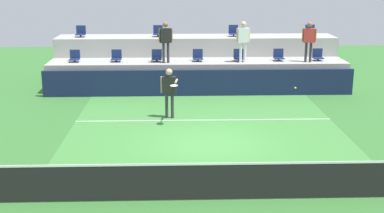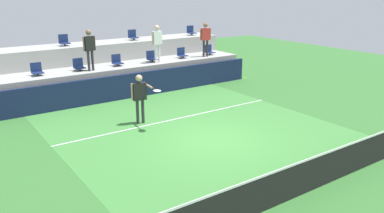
% 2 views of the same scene
% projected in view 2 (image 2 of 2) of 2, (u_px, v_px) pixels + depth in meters
% --- Properties ---
extents(ground_plane, '(40.00, 40.00, 0.00)m').
position_uv_depth(ground_plane, '(213.00, 139.00, 12.74)').
color(ground_plane, '#336B2D').
extents(court_inner_paint, '(9.00, 10.00, 0.01)m').
position_uv_depth(court_inner_paint, '(195.00, 130.00, 13.52)').
color(court_inner_paint, '#3D7F38').
rests_on(court_inner_paint, ground_plane).
extents(court_service_line, '(9.00, 0.06, 0.00)m').
position_uv_depth(court_service_line, '(174.00, 119.00, 14.62)').
color(court_service_line, white).
rests_on(court_service_line, ground_plane).
extents(tennis_net, '(10.48, 0.08, 1.07)m').
position_uv_depth(tennis_net, '(315.00, 171.00, 9.45)').
color(tennis_net, black).
rests_on(tennis_net, ground_plane).
extents(sponsor_backboard, '(13.00, 0.16, 1.10)m').
position_uv_depth(sponsor_backboard, '(130.00, 86.00, 17.28)').
color(sponsor_backboard, '#141E42').
rests_on(sponsor_backboard, ground_plane).
extents(seating_tier_lower, '(13.00, 1.80, 1.25)m').
position_uv_depth(seating_tier_lower, '(117.00, 79.00, 18.28)').
color(seating_tier_lower, '#9E9E99').
rests_on(seating_tier_lower, ground_plane).
extents(seating_tier_upper, '(13.00, 1.80, 2.10)m').
position_uv_depth(seating_tier_upper, '(102.00, 64.00, 19.56)').
color(seating_tier_upper, '#9E9E99').
rests_on(seating_tier_upper, ground_plane).
extents(stadium_chair_lower_left, '(0.44, 0.40, 0.52)m').
position_uv_depth(stadium_chair_lower_left, '(37.00, 70.00, 16.05)').
color(stadium_chair_lower_left, '#2D2D33').
rests_on(stadium_chair_lower_left, seating_tier_lower).
extents(stadium_chair_lower_mid_left, '(0.44, 0.40, 0.52)m').
position_uv_depth(stadium_chair_lower_mid_left, '(79.00, 65.00, 17.00)').
color(stadium_chair_lower_mid_left, '#2D2D33').
rests_on(stadium_chair_lower_mid_left, seating_tier_lower).
extents(stadium_chair_lower_center, '(0.44, 0.40, 0.52)m').
position_uv_depth(stadium_chair_lower_center, '(117.00, 61.00, 17.98)').
color(stadium_chair_lower_center, '#2D2D33').
rests_on(stadium_chair_lower_center, seating_tier_lower).
extents(stadium_chair_lower_mid_right, '(0.44, 0.40, 0.52)m').
position_uv_depth(stadium_chair_lower_mid_right, '(151.00, 57.00, 18.96)').
color(stadium_chair_lower_mid_right, '#2D2D33').
rests_on(stadium_chair_lower_mid_right, seating_tier_lower).
extents(stadium_chair_lower_right, '(0.44, 0.40, 0.52)m').
position_uv_depth(stadium_chair_lower_right, '(182.00, 54.00, 19.92)').
color(stadium_chair_lower_right, '#2D2D33').
rests_on(stadium_chair_lower_right, seating_tier_lower).
extents(stadium_chair_lower_far_right, '(0.44, 0.40, 0.52)m').
position_uv_depth(stadium_chair_lower_far_right, '(209.00, 51.00, 20.86)').
color(stadium_chair_lower_far_right, '#2D2D33').
rests_on(stadium_chair_lower_far_right, seating_tier_lower).
extents(stadium_chair_upper_left, '(0.44, 0.40, 0.52)m').
position_uv_depth(stadium_chair_upper_left, '(64.00, 41.00, 18.17)').
color(stadium_chair_upper_left, '#2D2D33').
rests_on(stadium_chair_upper_left, seating_tier_upper).
extents(stadium_chair_upper_right, '(0.44, 0.40, 0.52)m').
position_uv_depth(stadium_chair_upper_right, '(133.00, 36.00, 20.09)').
color(stadium_chair_upper_right, '#2D2D33').
rests_on(stadium_chair_upper_right, seating_tier_upper).
extents(stadium_chair_upper_far_right, '(0.44, 0.40, 0.52)m').
position_uv_depth(stadium_chair_upper_far_right, '(191.00, 31.00, 22.07)').
color(stadium_chair_upper_far_right, '#2D2D33').
rests_on(stadium_chair_upper_far_right, seating_tier_upper).
extents(tennis_player, '(0.63, 1.27, 1.80)m').
position_uv_depth(tennis_player, '(140.00, 94.00, 13.87)').
color(tennis_player, '#2D2D33').
rests_on(tennis_player, ground_plane).
extents(spectator_leaning_on_rail, '(0.61, 0.28, 1.76)m').
position_uv_depth(spectator_leaning_on_rail, '(89.00, 46.00, 16.67)').
color(spectator_leaning_on_rail, '#2D2D33').
rests_on(spectator_leaning_on_rail, seating_tier_lower).
extents(spectator_in_grey, '(0.61, 0.27, 1.76)m').
position_uv_depth(spectator_in_grey, '(157.00, 40.00, 18.47)').
color(spectator_in_grey, white).
rests_on(spectator_in_grey, seating_tier_lower).
extents(spectator_in_white, '(0.60, 0.27, 1.73)m').
position_uv_depth(spectator_in_white, '(206.00, 36.00, 20.03)').
color(spectator_in_white, '#2D2D33').
rests_on(spectator_in_white, seating_tier_lower).
extents(tennis_ball, '(0.07, 0.07, 0.07)m').
position_uv_depth(tennis_ball, '(245.00, 78.00, 15.60)').
color(tennis_ball, '#CCE033').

